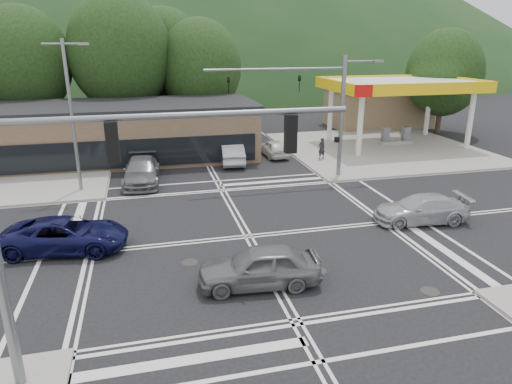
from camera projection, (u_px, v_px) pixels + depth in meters
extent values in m
plane|color=black|center=(248.00, 236.00, 21.80)|extent=(120.00, 120.00, 0.00)
cube|color=gray|center=(380.00, 148.00, 38.97)|extent=(16.00, 16.00, 0.15)
cylinder|color=silver|center=(360.00, 126.00, 35.68)|extent=(0.44, 0.44, 5.00)
cylinder|color=silver|center=(330.00, 114.00, 41.20)|extent=(0.44, 0.44, 5.00)
cylinder|color=silver|center=(470.00, 120.00, 37.95)|extent=(0.44, 0.44, 5.00)
cylinder|color=silver|center=(428.00, 110.00, 43.47)|extent=(0.44, 0.44, 5.00)
cube|color=silver|center=(401.00, 84.00, 38.68)|extent=(12.00, 8.00, 0.60)
cube|color=yellow|center=(428.00, 89.00, 35.00)|extent=(12.20, 0.25, 0.90)
cube|color=yellow|center=(378.00, 80.00, 42.36)|extent=(12.20, 0.25, 0.90)
cube|color=yellow|center=(335.00, 86.00, 37.32)|extent=(0.25, 8.20, 0.90)
cube|color=yellow|center=(462.00, 83.00, 40.04)|extent=(0.25, 8.20, 0.90)
cube|color=red|center=(364.00, 91.00, 33.61)|extent=(1.40, 0.12, 0.90)
cube|color=gray|center=(395.00, 143.00, 40.29)|extent=(3.00, 1.00, 0.30)
cube|color=slate|center=(385.00, 135.00, 39.84)|extent=(0.60, 0.50, 1.30)
cube|color=slate|center=(406.00, 134.00, 40.30)|extent=(0.60, 0.50, 1.30)
cube|color=#846B4F|center=(378.00, 108.00, 48.72)|extent=(10.00, 6.00, 3.80)
cube|color=brown|center=(97.00, 134.00, 34.98)|extent=(24.00, 8.00, 4.00)
ellipsoid|color=#193719|center=(161.00, 80.00, 104.58)|extent=(252.00, 126.00, 140.00)
cylinder|color=#382619|center=(31.00, 117.00, 39.92)|extent=(0.50, 0.50, 4.84)
ellipsoid|color=black|center=(22.00, 61.00, 38.41)|extent=(8.00, 8.00, 9.20)
cylinder|color=#382619|center=(125.00, 112.00, 41.67)|extent=(0.50, 0.50, 5.28)
ellipsoid|color=black|center=(120.00, 53.00, 40.01)|extent=(9.00, 9.00, 10.35)
cylinder|color=#382619|center=(202.00, 113.00, 43.40)|extent=(0.50, 0.50, 4.40)
ellipsoid|color=black|center=(200.00, 67.00, 42.02)|extent=(7.60, 7.60, 8.74)
cylinder|color=#382619|center=(167.00, 106.00, 46.32)|extent=(0.50, 0.50, 4.84)
ellipsoid|color=black|center=(164.00, 58.00, 44.81)|extent=(8.40, 8.40, 9.66)
cylinder|color=#382619|center=(439.00, 113.00, 45.01)|extent=(0.50, 0.50, 3.96)
ellipsoid|color=black|center=(445.00, 73.00, 43.77)|extent=(7.20, 7.20, 8.28)
cylinder|color=slate|center=(72.00, 119.00, 26.71)|extent=(0.20, 0.20, 9.00)
cylinder|color=slate|center=(63.00, 44.00, 25.36)|extent=(2.20, 0.12, 0.12)
cube|color=slate|center=(83.00, 44.00, 25.61)|extent=(0.60, 0.25, 0.15)
cylinder|color=slate|center=(342.00, 118.00, 29.92)|extent=(0.28, 0.28, 8.00)
cylinder|color=slate|center=(276.00, 69.00, 27.88)|extent=(9.00, 0.16, 0.16)
imported|color=black|center=(299.00, 84.00, 28.50)|extent=(0.16, 0.20, 1.00)
imported|color=black|center=(229.00, 85.00, 27.48)|extent=(0.16, 0.20, 1.00)
cylinder|color=slate|center=(362.00, 61.00, 29.04)|extent=(2.40, 0.12, 0.12)
cube|color=slate|center=(378.00, 61.00, 29.29)|extent=(0.70, 0.30, 0.15)
cube|color=black|center=(337.00, 140.00, 30.31)|extent=(0.25, 0.30, 0.35)
cylinder|color=slate|center=(174.00, 116.00, 11.11)|extent=(9.00, 0.16, 0.16)
cube|color=black|center=(112.00, 143.00, 10.96)|extent=(0.30, 0.25, 1.00)
cube|color=black|center=(291.00, 134.00, 11.98)|extent=(0.30, 0.25, 1.00)
imported|color=#0C0D37|center=(66.00, 235.00, 20.16)|extent=(5.65, 3.23, 1.48)
imported|color=slate|center=(259.00, 266.00, 17.27)|extent=(4.82, 2.31, 1.59)
imported|color=#A8A9AF|center=(421.00, 209.00, 23.34)|extent=(5.03, 2.52, 1.40)
imported|color=#9A9BA1|center=(232.00, 153.00, 34.38)|extent=(2.11, 4.84, 1.55)
imported|color=silver|center=(274.00, 148.00, 36.45)|extent=(1.82, 4.02, 1.34)
imported|color=#5D5F62|center=(142.00, 171.00, 29.64)|extent=(2.55, 5.62, 1.60)
imported|color=black|center=(322.00, 148.00, 34.98)|extent=(0.67, 0.51, 1.64)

